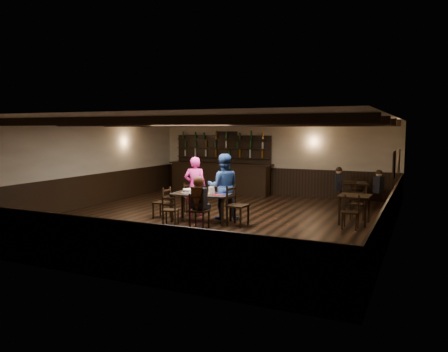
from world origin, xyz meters
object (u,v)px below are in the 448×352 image
at_px(dining_table, 201,197).
at_px(cake, 188,191).
at_px(man_blue, 223,187).
at_px(chair_near_left, 170,208).
at_px(bar_counter, 221,174).
at_px(chair_near_right, 198,208).
at_px(woman_pink, 195,186).

xyz_separation_m(dining_table, cake, (-0.39, -0.03, 0.13)).
height_order(man_blue, cake, man_blue).
distance_m(chair_near_left, bar_counter, 6.08).
bearing_deg(chair_near_left, chair_near_right, -3.27).
height_order(chair_near_right, woman_pink, woman_pink).
xyz_separation_m(woman_pink, cake, (0.17, -0.71, -0.04)).
height_order(chair_near_right, bar_counter, bar_counter).
bearing_deg(chair_near_left, cake, 82.96).
distance_m(man_blue, bar_counter, 5.07).
relative_size(chair_near_right, man_blue, 0.50).
bearing_deg(woman_pink, chair_near_right, 99.97).
relative_size(man_blue, bar_counter, 0.43).
bearing_deg(dining_table, bar_counter, 110.00).
relative_size(dining_table, chair_near_left, 2.01).
distance_m(woman_pink, bar_counter, 4.64).
xyz_separation_m(chair_near_left, man_blue, (0.85, 1.36, 0.43)).
bearing_deg(man_blue, woman_pink, -30.57).
bearing_deg(woman_pink, dining_table, 108.68).
relative_size(chair_near_left, cake, 2.40).
distance_m(chair_near_left, chair_near_right, 0.83).
xyz_separation_m(dining_table, chair_near_right, (0.34, -0.83, -0.15)).
bearing_deg(dining_table, chair_near_left, -121.84).
xyz_separation_m(chair_near_right, bar_counter, (-2.21, 5.96, 0.20)).
relative_size(chair_near_left, man_blue, 0.44).
distance_m(chair_near_right, bar_counter, 6.36).
height_order(dining_table, woman_pink, woman_pink).
distance_m(dining_table, chair_near_right, 0.91).
relative_size(chair_near_right, bar_counter, 0.22).
distance_m(dining_table, chair_near_left, 0.95).
height_order(dining_table, cake, cake).
bearing_deg(bar_counter, cake, -74.05).
relative_size(dining_table, man_blue, 0.89).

